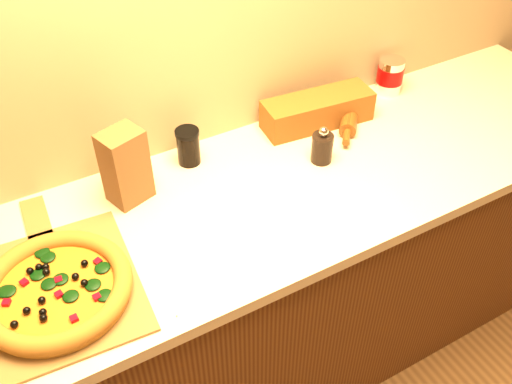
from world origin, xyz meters
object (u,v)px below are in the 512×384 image
object	(u,v)px
pepper_grinder	(322,147)
pizza	(56,290)
pizza_peel	(55,286)
dark_jar	(188,146)
coffee_canister	(390,75)
rolling_pin	(351,108)

from	to	relation	value
pepper_grinder	pizza	bearing A→B (deg)	-171.14
pizza_peel	dark_jar	world-z (taller)	dark_jar
pepper_grinder	coffee_canister	size ratio (longest dim) A/B	0.98
rolling_pin	pizza_peel	bearing A→B (deg)	-166.77
pizza_peel	rolling_pin	world-z (taller)	rolling_pin
rolling_pin	dark_jar	size ratio (longest dim) A/B	2.75
pizza_peel	rolling_pin	size ratio (longest dim) A/B	1.85
pizza_peel	dark_jar	distance (m)	0.59
pepper_grinder	coffee_canister	xyz separation A→B (m)	(0.45, 0.22, 0.02)
pizza_peel	pepper_grinder	world-z (taller)	pepper_grinder
pizza	coffee_canister	world-z (taller)	coffee_canister
pizza	coffee_canister	distance (m)	1.37
pepper_grinder	rolling_pin	distance (m)	0.28
pizza	coffee_canister	bearing A→B (deg)	15.12
rolling_pin	dark_jar	distance (m)	0.60
coffee_canister	dark_jar	world-z (taller)	coffee_canister
pizza	dark_jar	world-z (taller)	dark_jar
pizza_peel	rolling_pin	distance (m)	1.13
coffee_canister	dark_jar	xyz separation A→B (m)	(-0.82, -0.02, -0.01)
pizza	rolling_pin	xyz separation A→B (m)	(1.11, 0.30, -0.00)
pizza_peel	pizza	world-z (taller)	pizza
rolling_pin	coffee_canister	xyz separation A→B (m)	(0.22, 0.06, 0.04)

